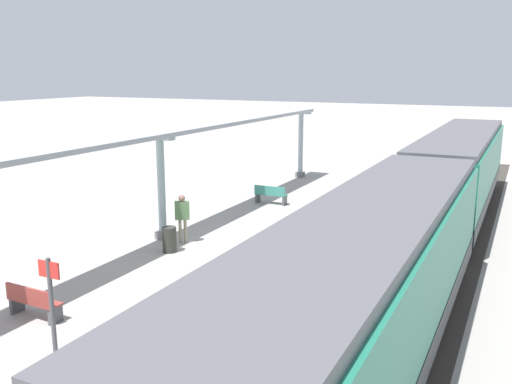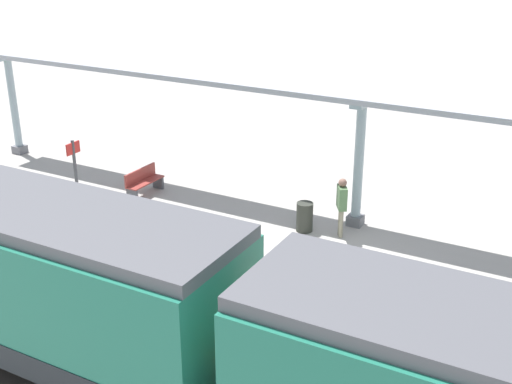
% 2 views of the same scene
% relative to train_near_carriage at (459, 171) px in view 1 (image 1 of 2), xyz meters
% --- Properties ---
extents(ground_plane, '(176.00, 176.00, 0.00)m').
position_rel_train_near_carriage_xyz_m(ground_plane, '(5.58, 8.87, -1.83)').
color(ground_plane, '#9E9993').
extents(tactile_edge_strip, '(0.48, 35.33, 0.01)m').
position_rel_train_near_carriage_xyz_m(tactile_edge_strip, '(1.84, 8.87, -1.83)').
color(tactile_edge_strip, gold).
rests_on(tactile_edge_strip, ground).
extents(trackbed, '(3.20, 47.33, 0.01)m').
position_rel_train_near_carriage_xyz_m(trackbed, '(-0.01, 8.87, -1.83)').
color(trackbed, '#38332D').
rests_on(trackbed, ground).
extents(train_near_carriage, '(2.65, 14.26, 3.48)m').
position_rel_train_near_carriage_xyz_m(train_near_carriage, '(0.00, 0.00, 0.00)').
color(train_near_carriage, '#1F7058').
rests_on(train_near_carriage, ground).
extents(train_far_carriage, '(2.65, 14.26, 3.48)m').
position_rel_train_near_carriage_xyz_m(train_far_carriage, '(0.00, 14.84, 0.00)').
color(train_far_carriage, '#1F7058').
rests_on(train_far_carriage, ground).
extents(canopy_pillar_nearest, '(1.10, 0.44, 3.76)m').
position_rel_train_near_carriage_xyz_m(canopy_pillar_nearest, '(9.12, -4.67, 0.07)').
color(canopy_pillar_nearest, slate).
rests_on(canopy_pillar_nearest, ground).
extents(canopy_pillar_second, '(1.10, 0.44, 3.76)m').
position_rel_train_near_carriage_xyz_m(canopy_pillar_second, '(9.12, 8.82, 0.07)').
color(canopy_pillar_second, slate).
rests_on(canopy_pillar_second, ground).
extents(canopy_beam, '(1.20, 28.07, 0.16)m').
position_rel_train_near_carriage_xyz_m(canopy_beam, '(9.12, 8.96, 2.00)').
color(canopy_beam, '#A8AAB2').
rests_on(canopy_beam, canopy_pillar_nearest).
extents(bench_near_end, '(1.51, 0.48, 0.86)m').
position_rel_train_near_carriage_xyz_m(bench_near_end, '(8.06, 15.78, -1.39)').
color(bench_near_end, '#943730').
rests_on(bench_near_end, ground).
extents(bench_mid_platform, '(1.51, 0.49, 0.86)m').
position_rel_train_near_carriage_xyz_m(bench_mid_platform, '(7.87, 2.14, -1.39)').
color(bench_mid_platform, '#358072').
rests_on(bench_mid_platform, ground).
extents(trash_bin, '(0.48, 0.48, 0.87)m').
position_rel_train_near_carriage_xyz_m(trash_bin, '(8.04, 9.97, -1.40)').
color(trash_bin, '#2D2F28').
rests_on(trash_bin, ground).
extents(platform_info_sign, '(0.56, 0.10, 2.20)m').
position_rel_train_near_carriage_xyz_m(platform_info_sign, '(6.20, 16.90, -0.51)').
color(platform_info_sign, '#4C4C51').
rests_on(platform_info_sign, ground).
extents(passenger_waiting_near_edge, '(0.45, 0.50, 1.61)m').
position_rel_train_near_carriage_xyz_m(passenger_waiting_near_edge, '(2.79, 7.74, -0.82)').
color(passenger_waiting_near_edge, '#2E4E8A').
rests_on(passenger_waiting_near_edge, ground).
extents(passenger_by_the_benches, '(0.55, 0.46, 1.75)m').
position_rel_train_near_carriage_xyz_m(passenger_by_the_benches, '(8.19, 8.92, -0.74)').
color(passenger_by_the_benches, gray).
rests_on(passenger_by_the_benches, ground).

